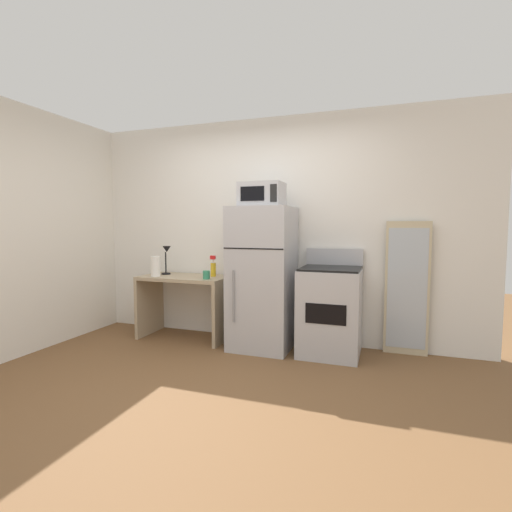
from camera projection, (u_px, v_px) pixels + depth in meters
name	position (u px, v px, depth m)	size (l,w,h in m)	color
ground_plane	(198.00, 396.00, 2.99)	(12.00, 12.00, 0.00)	brown
wall_back_white	(264.00, 230.00, 4.49)	(5.00, 0.10, 2.60)	white
desk	(185.00, 295.00, 4.51)	(1.05, 0.56, 0.75)	tan
desk_lamp	(167.00, 255.00, 4.61)	(0.14, 0.12, 0.35)	black
coffee_mug	(206.00, 275.00, 4.24)	(0.08, 0.08, 0.10)	#338C66
paper_towel_roll	(155.00, 266.00, 4.46)	(0.11, 0.11, 0.24)	white
spray_bottle	(213.00, 268.00, 4.46)	(0.06, 0.06, 0.25)	yellow
refrigerator	(262.00, 278.00, 4.13)	(0.66, 0.66, 1.56)	#B7B7BC
microwave	(262.00, 195.00, 4.04)	(0.46, 0.35, 0.26)	#B7B7BC
oven_range	(330.00, 310.00, 3.93)	(0.62, 0.61, 1.10)	#B7B7BC
leaning_mirror	(407.00, 288.00, 3.90)	(0.44, 0.03, 1.40)	#C6B793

